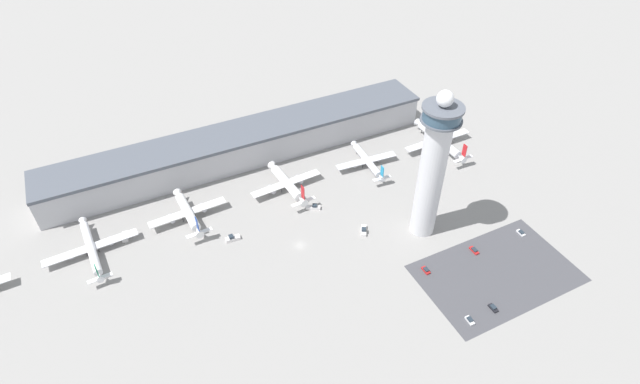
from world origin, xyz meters
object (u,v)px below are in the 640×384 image
(airplane_gate_foxtrot, at_px, (439,140))
(service_truck_water, at_px, (125,236))
(service_truck_baggage, at_px, (313,207))
(car_silver_sedan, at_px, (426,270))
(airplane_gate_bravo, at_px, (91,248))
(car_navy_sedan, at_px, (493,308))
(control_tower, at_px, (433,167))
(car_blue_compact, at_px, (521,233))
(car_green_van, at_px, (474,250))
(service_truck_catering, at_px, (233,238))
(car_red_hatchback, at_px, (470,320))
(airplane_gate_echo, at_px, (367,161))
(airplane_gate_delta, at_px, (287,183))
(service_truck_fuel, at_px, (364,230))
(airplane_gate_charlie, at_px, (188,212))

(airplane_gate_foxtrot, distance_m, service_truck_water, 165.04)
(service_truck_baggage, bearing_deg, car_silver_sedan, -65.56)
(airplane_gate_bravo, height_order, car_navy_sedan, airplane_gate_bravo)
(control_tower, bearing_deg, airplane_gate_bravo, 159.90)
(service_truck_water, xyz_separation_m, car_blue_compact, (158.03, -74.77, -0.49))
(car_navy_sedan, xyz_separation_m, car_green_van, (12.93, 26.84, 0.01))
(car_navy_sedan, relative_size, car_blue_compact, 0.98)
(service_truck_catering, height_order, car_navy_sedan, service_truck_catering)
(service_truck_catering, height_order, car_blue_compact, service_truck_catering)
(control_tower, bearing_deg, car_green_van, -59.84)
(car_green_van, bearing_deg, control_tower, 120.16)
(service_truck_baggage, distance_m, car_red_hatchback, 85.99)
(airplane_gate_foxtrot, xyz_separation_m, car_navy_sedan, (-45.40, -96.54, -4.12))
(airplane_gate_echo, distance_m, service_truck_baggage, 42.31)
(airplane_gate_delta, xyz_separation_m, car_silver_sedan, (30.60, -72.61, -3.77))
(car_navy_sedan, bearing_deg, car_red_hatchback, -177.40)
(airplane_gate_bravo, height_order, car_green_van, airplane_gate_bravo)
(airplane_gate_echo, relative_size, service_truck_fuel, 5.06)
(airplane_gate_foxtrot, bearing_deg, car_green_van, -114.98)
(service_truck_catering, height_order, car_silver_sedan, service_truck_catering)
(control_tower, distance_m, airplane_gate_charlie, 109.70)
(control_tower, relative_size, car_silver_sedan, 16.75)
(service_truck_catering, relative_size, service_truck_baggage, 0.93)
(service_truck_catering, bearing_deg, airplane_gate_echo, 13.76)
(car_red_hatchback, bearing_deg, airplane_gate_bravo, 141.27)
(airplane_gate_charlie, xyz_separation_m, service_truck_baggage, (54.16, -18.30, -3.68))
(car_silver_sedan, bearing_deg, car_navy_sedan, -65.68)
(control_tower, bearing_deg, airplane_gate_echo, 88.69)
(control_tower, height_order, airplane_gate_delta, control_tower)
(airplane_gate_foxtrot, bearing_deg, service_truck_baggage, -169.75)
(airplane_gate_echo, relative_size, service_truck_catering, 5.26)
(control_tower, distance_m, car_silver_sedan, 42.49)
(car_green_van, bearing_deg, airplane_gate_charlie, 144.93)
(airplane_gate_delta, distance_m, car_silver_sedan, 78.88)
(service_truck_catering, bearing_deg, car_silver_sedan, -38.56)
(service_truck_catering, xyz_separation_m, car_green_van, (90.50, -52.13, -0.40))
(airplane_gate_foxtrot, relative_size, car_red_hatchback, 9.98)
(airplane_gate_delta, height_order, car_blue_compact, airplane_gate_delta)
(airplane_gate_delta, bearing_deg, car_green_van, -52.52)
(control_tower, xyz_separation_m, car_silver_sedan, (-12.66, -21.35, -34.48))
(service_truck_fuel, relative_size, service_truck_water, 1.10)
(service_truck_catering, xyz_separation_m, service_truck_water, (-41.98, 21.83, 0.07))
(service_truck_fuel, xyz_separation_m, car_navy_sedan, (23.65, -57.82, -0.40))
(airplane_gate_delta, xyz_separation_m, service_truck_fuel, (19.05, -41.57, -3.43))
(service_truck_fuel, bearing_deg, car_silver_sedan, -69.59)
(airplane_gate_bravo, xyz_separation_m, airplane_gate_charlie, (42.31, 2.76, 0.84))
(service_truck_baggage, bearing_deg, car_navy_sedan, -65.60)
(service_truck_baggage, relative_size, service_truck_water, 1.14)
(service_truck_baggage, xyz_separation_m, car_blue_compact, (75.52, -55.61, -0.33))
(service_truck_baggage, bearing_deg, car_blue_compact, -36.37)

